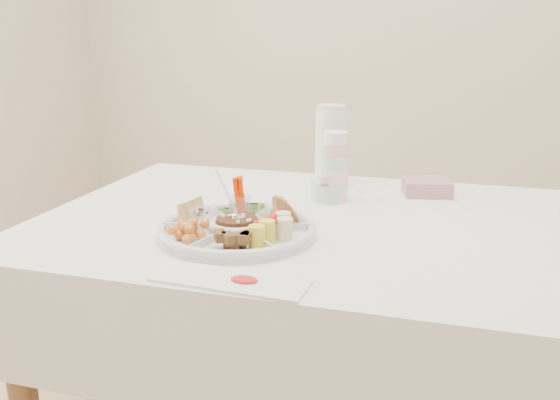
% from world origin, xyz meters
% --- Properties ---
extents(wall_back, '(4.00, 0.02, 2.70)m').
position_xyz_m(wall_back, '(0.00, 2.00, 1.35)').
color(wall_back, beige).
rests_on(wall_back, ground).
extents(dining_table, '(1.52, 1.02, 0.76)m').
position_xyz_m(dining_table, '(0.00, 0.00, 0.38)').
color(dining_table, white).
rests_on(dining_table, floor).
extents(party_tray, '(0.47, 0.47, 0.04)m').
position_xyz_m(party_tray, '(-0.18, -0.18, 0.78)').
color(party_tray, white).
rests_on(party_tray, dining_table).
extents(bean_dip, '(0.12, 0.12, 0.04)m').
position_xyz_m(bean_dip, '(-0.18, -0.18, 0.79)').
color(bean_dip, black).
rests_on(bean_dip, party_tray).
extents(tortillas, '(0.13, 0.13, 0.06)m').
position_xyz_m(tortillas, '(-0.09, -0.09, 0.80)').
color(tortillas, olive).
rests_on(tortillas, party_tray).
extents(carrot_cucumber, '(0.14, 0.14, 0.10)m').
position_xyz_m(carrot_cucumber, '(-0.22, -0.06, 0.82)').
color(carrot_cucumber, '#FA3700').
rests_on(carrot_cucumber, party_tray).
extents(pita_raisins, '(0.12, 0.12, 0.05)m').
position_xyz_m(pita_raisins, '(-0.31, -0.15, 0.80)').
color(pita_raisins, tan).
rests_on(pita_raisins, party_tray).
extents(cherries, '(0.13, 0.13, 0.04)m').
position_xyz_m(cherries, '(-0.28, -0.28, 0.79)').
color(cherries, orange).
rests_on(cherries, party_tray).
extents(granola_chunks, '(0.13, 0.13, 0.05)m').
position_xyz_m(granola_chunks, '(-0.15, -0.31, 0.79)').
color(granola_chunks, '#42281B').
rests_on(granola_chunks, party_tray).
extents(banana_tomato, '(0.15, 0.15, 0.10)m').
position_xyz_m(banana_tomato, '(-0.06, -0.22, 0.82)').
color(banana_tomato, '#FFEC75').
rests_on(banana_tomato, party_tray).
extents(cup_stack, '(0.09, 0.09, 0.22)m').
position_xyz_m(cup_stack, '(-0.02, 0.19, 0.87)').
color(cup_stack, silver).
rests_on(cup_stack, dining_table).
extents(thermos, '(0.12, 0.12, 0.26)m').
position_xyz_m(thermos, '(-0.07, 0.38, 0.89)').
color(thermos, white).
rests_on(thermos, dining_table).
extents(flower_bowl, '(0.13, 0.13, 0.08)m').
position_xyz_m(flower_bowl, '(-0.03, 0.19, 0.80)').
color(flower_bowl, '#99BFAD').
rests_on(flower_bowl, dining_table).
extents(napkin_stack, '(0.16, 0.15, 0.05)m').
position_xyz_m(napkin_stack, '(0.24, 0.34, 0.78)').
color(napkin_stack, '#B0767E').
rests_on(napkin_stack, dining_table).
extents(placemat, '(0.32, 0.12, 0.01)m').
position_xyz_m(placemat, '(-0.10, -0.45, 0.76)').
color(placemat, white).
rests_on(placemat, dining_table).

